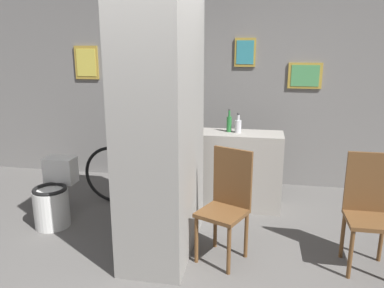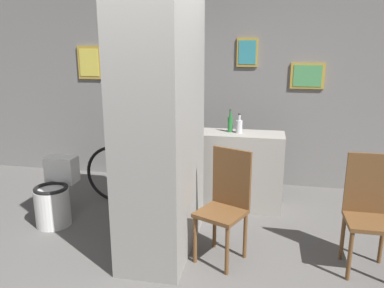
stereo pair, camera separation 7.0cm
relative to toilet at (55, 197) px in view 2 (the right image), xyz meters
name	(u,v)px [view 2 (the right image)]	position (x,y,z in m)	size (l,w,h in m)	color
ground_plane	(138,281)	(1.26, -0.86, -0.31)	(14.00, 14.00, 0.00)	#5B5956
wall_back	(197,92)	(1.26, 1.77, 1.00)	(8.00, 0.09, 2.60)	gray
pillar_center	(162,117)	(1.32, -0.24, 0.99)	(0.60, 1.25, 2.60)	gray
counter_shelf	(221,169)	(1.75, 0.85, 0.16)	(1.47, 0.44, 0.94)	gray
toilet	(55,197)	(0.00, 0.00, 0.00)	(0.38, 0.54, 0.71)	white
chair_near_pillar	(226,201)	(1.93, -0.32, 0.25)	(0.51, 0.51, 1.03)	brown
chair_by_doorway	(369,209)	(3.17, -0.24, 0.25)	(0.39, 0.39, 1.03)	brown
bicycle	(154,176)	(0.93, 0.70, 0.07)	(1.77, 0.42, 0.78)	black
bottle_tall	(230,124)	(1.84, 0.88, 0.73)	(0.06, 0.06, 0.28)	#267233
bottle_short	(239,126)	(1.95, 0.85, 0.71)	(0.08, 0.08, 0.24)	silver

